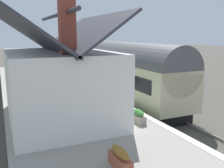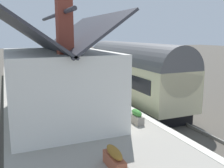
{
  "view_description": "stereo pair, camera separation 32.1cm",
  "coord_description": "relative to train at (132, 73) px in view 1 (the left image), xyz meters",
  "views": [
    {
      "loc": [
        -16.93,
        7.44,
        4.84
      ],
      "look_at": [
        -3.62,
        1.5,
        1.99
      ],
      "focal_mm": 40.73,
      "sensor_mm": 36.0,
      "label": 1
    },
    {
      "loc": [
        -17.06,
        7.15,
        4.84
      ],
      "look_at": [
        -3.62,
        1.5,
        1.99
      ],
      "focal_mm": 40.73,
      "sensor_mm": 36.0,
      "label": 2
    }
  ],
  "objects": [
    {
      "name": "rail_far",
      "position": [
        1.71,
        0.72,
        -2.15
      ],
      "size": [
        52.0,
        0.08,
        0.14
      ],
      "primitive_type": "cube",
      "color": "gray",
      "rests_on": "ground"
    },
    {
      "name": "station_sign_board",
      "position": [
        9.4,
        2.73,
        -0.05
      ],
      "size": [
        0.96,
        0.06,
        1.57
      ],
      "color": "black",
      "rests_on": "platform"
    },
    {
      "name": "rail_near",
      "position": [
        1.71,
        -0.72,
        -2.15
      ],
      "size": [
        52.0,
        0.08,
        0.14
      ],
      "primitive_type": "cube",
      "color": "gray",
      "rests_on": "ground"
    },
    {
      "name": "station_building",
      "position": [
        -3.84,
        5.91,
        0.45
      ],
      "size": [
        6.84,
        4.63,
        5.68
      ],
      "color": "white",
      "rests_on": "platform"
    },
    {
      "name": "platform",
      "position": [
        1.71,
        5.11,
        -1.73
      ],
      "size": [
        32.0,
        6.43,
        0.99
      ],
      "primitive_type": "cube",
      "color": "gray",
      "rests_on": "ground"
    },
    {
      "name": "planter_bench_right",
      "position": [
        -9.09,
        5.34,
        -0.92
      ],
      "size": [
        1.07,
        0.32,
        0.65
      ],
      "color": "#9E5138",
      "rests_on": "platform"
    },
    {
      "name": "planter_corner_building",
      "position": [
        10.61,
        3.39,
        -0.81
      ],
      "size": [
        0.52,
        0.52,
        0.82
      ],
      "color": "gray",
      "rests_on": "platform"
    },
    {
      "name": "platform_edge_coping",
      "position": [
        1.71,
        2.08,
        -1.23
      ],
      "size": [
        32.0,
        0.36,
        0.02
      ],
      "primitive_type": "cube",
      "color": "beige",
      "rests_on": "platform"
    },
    {
      "name": "planter_edge_near",
      "position": [
        -5.93,
        2.9,
        -0.94
      ],
      "size": [
        0.84,
        0.32,
        0.62
      ],
      "color": "gray",
      "rests_on": "platform"
    },
    {
      "name": "lamp_post_platform",
      "position": [
        1.57,
        2.97,
        1.16
      ],
      "size": [
        0.32,
        0.5,
        3.4
      ],
      "color": "black",
      "rests_on": "platform"
    },
    {
      "name": "planter_by_door",
      "position": [
        11.17,
        6.39,
        -0.84
      ],
      "size": [
        0.46,
        0.46,
        0.78
      ],
      "color": "teal",
      "rests_on": "platform"
    },
    {
      "name": "bench_near_building",
      "position": [
        3.14,
        4.56,
        -0.76
      ],
      "size": [
        1.4,
        0.43,
        0.88
      ],
      "color": "brown",
      "rests_on": "platform"
    },
    {
      "name": "ground_plane",
      "position": [
        1.71,
        0.9,
        -2.22
      ],
      "size": [
        160.0,
        160.0,
        0.0
      ],
      "primitive_type": "plane",
      "color": "#4C473F"
    },
    {
      "name": "planter_bench_left",
      "position": [
        12.05,
        6.0,
        -0.96
      ],
      "size": [
        0.34,
        0.34,
        0.57
      ],
      "color": "gray",
      "rests_on": "platform"
    },
    {
      "name": "bench_by_lamp",
      "position": [
        7.22,
        4.7,
        -0.76
      ],
      "size": [
        1.41,
        0.45,
        0.88
      ],
      "color": "brown",
      "rests_on": "platform"
    },
    {
      "name": "train",
      "position": [
        0.0,
        0.0,
        0.0
      ],
      "size": [
        10.77,
        2.73,
        4.32
      ],
      "color": "black",
      "rests_on": "ground"
    }
  ]
}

